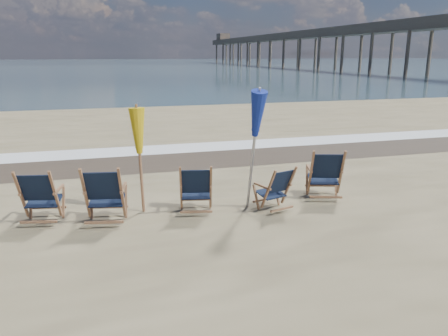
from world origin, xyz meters
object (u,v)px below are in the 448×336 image
object	(u,v)px
beach_chair_4	(341,175)
umbrella_blue	(253,116)
beach_chair_2	(211,189)
beach_chair_3	(289,187)
fishing_pier	(313,45)
beach_chair_1	(122,195)
umbrella_yellow	(139,137)
beach_chair_0	(56,197)

from	to	relation	value
beach_chair_4	umbrella_blue	world-z (taller)	umbrella_blue
beach_chair_2	beach_chair_3	world-z (taller)	beach_chair_2
fishing_pier	beach_chair_4	bearing A→B (deg)	-116.32
beach_chair_1	beach_chair_3	size ratio (longest dim) A/B	1.22
beach_chair_1	umbrella_blue	world-z (taller)	umbrella_blue
beach_chair_3	umbrella_yellow	world-z (taller)	umbrella_yellow
beach_chair_1	beach_chair_2	world-z (taller)	beach_chair_1
beach_chair_3	umbrella_yellow	size ratio (longest dim) A/B	0.46
beach_chair_2	fishing_pier	bearing A→B (deg)	-106.56
beach_chair_1	beach_chair_4	size ratio (longest dim) A/B	1.01
beach_chair_1	beach_chair_4	world-z (taller)	beach_chair_1
beach_chair_0	beach_chair_2	size ratio (longest dim) A/B	1.05
beach_chair_3	fishing_pier	size ratio (longest dim) A/B	0.01
beach_chair_0	umbrella_yellow	xyz separation A→B (m)	(1.52, 0.29, 0.94)
beach_chair_0	umbrella_blue	distance (m)	3.81
beach_chair_2	beach_chair_4	size ratio (longest dim) A/B	0.90
umbrella_blue	umbrella_yellow	bearing A→B (deg)	164.16
beach_chair_1	umbrella_blue	xyz separation A→B (m)	(2.44, 0.05, 1.29)
beach_chair_1	beach_chair_2	distance (m)	1.64
beach_chair_3	umbrella_yellow	bearing A→B (deg)	-31.50
beach_chair_1	umbrella_yellow	world-z (taller)	umbrella_yellow
beach_chair_0	beach_chair_2	bearing A→B (deg)	-174.11
beach_chair_2	umbrella_yellow	size ratio (longest dim) A/B	0.50
umbrella_yellow	umbrella_blue	world-z (taller)	umbrella_blue
umbrella_yellow	beach_chair_1	bearing A→B (deg)	-122.30
beach_chair_0	beach_chair_3	xyz separation A→B (m)	(4.28, -0.40, -0.07)
beach_chair_0	fishing_pier	size ratio (longest dim) A/B	0.01
umbrella_blue	beach_chair_2	bearing A→B (deg)	177.04
beach_chair_2	umbrella_blue	world-z (taller)	umbrella_blue
beach_chair_1	beach_chair_2	bearing A→B (deg)	-166.13
beach_chair_4	beach_chair_0	bearing A→B (deg)	15.95
beach_chair_0	beach_chair_2	xyz separation A→B (m)	(2.76, -0.25, -0.03)
beach_chair_1	umbrella_yellow	distance (m)	1.17
beach_chair_1	umbrella_blue	bearing A→B (deg)	-168.19
beach_chair_1	fishing_pier	world-z (taller)	fishing_pier
beach_chair_2	umbrella_blue	size ratio (longest dim) A/B	0.42
beach_chair_0	umbrella_blue	world-z (taller)	umbrella_blue
beach_chair_4	beach_chair_2	bearing A→B (deg)	19.19
beach_chair_3	beach_chair_0	bearing A→B (deg)	-22.85
beach_chair_3	beach_chair_4	size ratio (longest dim) A/B	0.82
beach_chair_3	beach_chair_4	bearing A→B (deg)	172.19
umbrella_yellow	beach_chair_0	bearing A→B (deg)	-169.35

